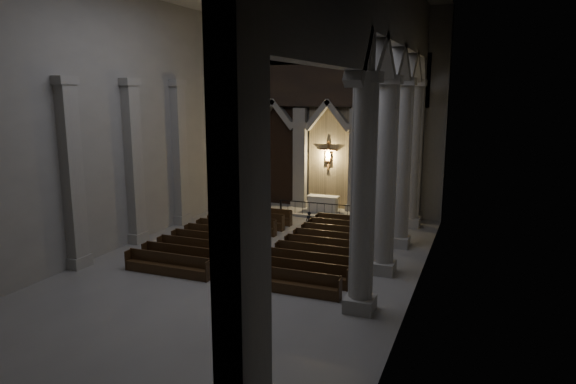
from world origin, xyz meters
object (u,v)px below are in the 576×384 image
Objects in this scene: candle_stand_right at (358,216)px; worshipper at (309,222)px; candle_stand_left at (261,209)px; altar at (323,204)px; pews at (271,245)px; altar_rail at (317,207)px.

candle_stand_right is 1.30× the size of worshipper.
candle_stand_right is at bearing 2.03° from candle_stand_left.
altar is at bearing 153.85° from candle_stand_right.
candle_stand_left is (-3.51, -1.44, -0.31)m from altar.
candle_stand_right is 3.53m from worshipper.
altar reaches higher than worshipper.
pews is 8.79× the size of worshipper.
candle_stand_right is 0.15× the size of pews.
altar_rail is at bearing 105.02° from worshipper.
altar reaches higher than altar_rail.
altar_rail is 2.56m from candle_stand_right.
altar is 1.57× the size of candle_stand_left.
worshipper reaches higher than altar_rail.
worshipper is (0.53, -4.15, -0.10)m from altar.
altar is at bearing 87.83° from altar_rail.
candle_stand_right is at bearing -26.15° from altar.
pews is at bearing -90.00° from altar_rail.
altar is 3.81m from candle_stand_left.
worshipper is at bearing -82.75° from altar.
pews is (-2.54, -6.73, -0.10)m from candle_stand_right.
worshipper is at bearing 81.54° from pews.
altar_rail is 6.92m from pews.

